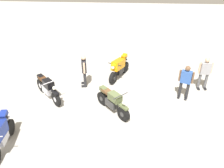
{
  "coord_description": "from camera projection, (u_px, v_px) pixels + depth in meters",
  "views": [
    {
      "loc": [
        -0.55,
        7.61,
        6.0
      ],
      "look_at": [
        -0.01,
        -0.83,
        0.75
      ],
      "focal_mm": 36.74,
      "sensor_mm": 36.0,
      "label": 1
    }
  ],
  "objects": [
    {
      "name": "person_in_black_shirt",
      "position": [
        84.0,
        69.0,
        10.82
      ],
      "size": [
        0.38,
        0.63,
        1.59
      ],
      "rotation": [
        0.0,
        0.0,
        0.2
      ],
      "color": "#262628",
      "rests_on": "ground"
    },
    {
      "name": "person_in_gray_shirt",
      "position": [
        205.0,
        72.0,
        10.57
      ],
      "size": [
        0.64,
        0.32,
        1.62
      ],
      "rotation": [
        0.0,
        0.0,
        1.63
      ],
      "color": "#59595B",
      "rests_on": "ground"
    },
    {
      "name": "ground_plane",
      "position": [
        110.0,
        109.0,
        9.65
      ],
      "size": [
        40.0,
        40.0,
        0.0
      ],
      "primitive_type": "plane",
      "color": "#ADAAA3"
    },
    {
      "name": "motorcycle_orange_sportbike",
      "position": [
        119.0,
        67.0,
        11.63
      ],
      "size": [
        1.02,
        1.86,
        1.14
      ],
      "rotation": [
        0.0,
        0.0,
        1.15
      ],
      "color": "black",
      "rests_on": "ground"
    },
    {
      "name": "motorcycle_olive_vintage",
      "position": [
        112.0,
        102.0,
        9.3
      ],
      "size": [
        1.43,
        1.55,
        1.07
      ],
      "rotation": [
        0.0,
        0.0,
        2.31
      ],
      "color": "black",
      "rests_on": "ground"
    },
    {
      "name": "person_in_blue_shirt",
      "position": [
        186.0,
        80.0,
        9.92
      ],
      "size": [
        0.62,
        0.43,
        1.6
      ],
      "rotation": [
        0.0,
        0.0,
        1.21
      ],
      "color": "#262628",
      "rests_on": "ground"
    },
    {
      "name": "motorcycle_black_cruiser",
      "position": [
        48.0,
        88.0,
        10.11
      ],
      "size": [
        1.53,
        1.59,
        1.09
      ],
      "rotation": [
        0.0,
        0.0,
        2.33
      ],
      "color": "black",
      "rests_on": "ground"
    },
    {
      "name": "motorcycle_blue_sportbike",
      "position": [
        0.0,
        135.0,
        7.54
      ],
      "size": [
        0.7,
        1.96,
        1.14
      ],
      "rotation": [
        0.0,
        0.0,
        1.68
      ],
      "color": "black",
      "rests_on": "ground"
    }
  ]
}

